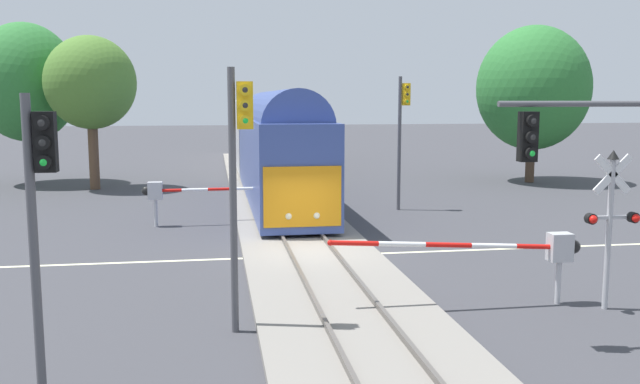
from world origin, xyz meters
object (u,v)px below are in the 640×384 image
at_px(crossing_gate_near, 531,249).
at_px(traffic_signal_median, 239,158).
at_px(crossing_gate_far, 171,192).
at_px(maple_right_background, 533,88).
at_px(oak_behind_train, 90,83).
at_px(traffic_signal_near_right, 638,155).
at_px(crossing_signal_mast, 611,213).
at_px(traffic_signal_near_left, 39,197).
at_px(traffic_signal_far_side, 403,122).
at_px(pine_left_background, 26,82).
at_px(commuter_train, 262,136).

relative_size(crossing_gate_near, traffic_signal_median, 1.11).
xyz_separation_m(crossing_gate_far, maple_right_background, (20.88, 11.37, 4.33)).
relative_size(crossing_gate_far, oak_behind_train, 0.68).
xyz_separation_m(crossing_gate_far, oak_behind_train, (-4.98, 12.12, 4.56)).
xyz_separation_m(traffic_signal_near_right, traffic_signal_median, (-8.09, 1.79, -0.10)).
height_order(traffic_signal_near_right, maple_right_background, maple_right_background).
height_order(crossing_signal_mast, crossing_gate_far, crossing_signal_mast).
xyz_separation_m(traffic_signal_near_left, traffic_signal_far_side, (11.39, 18.23, 0.58)).
distance_m(crossing_gate_far, traffic_signal_near_left, 15.97).
height_order(crossing_gate_near, traffic_signal_far_side, traffic_signal_far_side).
relative_size(crossing_gate_far, traffic_signal_near_right, 1.11).
distance_m(traffic_signal_far_side, maple_right_background, 14.00).
bearing_deg(crossing_gate_near, traffic_signal_median, -173.25).
height_order(crossing_gate_near, pine_left_background, pine_left_background).
xyz_separation_m(crossing_signal_mast, traffic_signal_near_left, (-12.26, -3.01, 1.11)).
relative_size(crossing_gate_near, traffic_signal_far_side, 1.05).
height_order(traffic_signal_near_left, traffic_signal_near_right, traffic_signal_near_right).
height_order(traffic_signal_median, oak_behind_train, oak_behind_train).
bearing_deg(pine_left_background, traffic_signal_far_side, -33.27).
bearing_deg(oak_behind_train, crossing_signal_mast, -57.16).
relative_size(traffic_signal_near_left, traffic_signal_median, 0.90).
bearing_deg(traffic_signal_far_side, pine_left_background, 146.73).
relative_size(commuter_train, crossing_signal_mast, 10.79).
bearing_deg(crossing_gate_far, crossing_gate_near, -52.36).
bearing_deg(oak_behind_train, traffic_signal_median, -73.99).
bearing_deg(pine_left_background, oak_behind_train, -36.03).
relative_size(commuter_train, crossing_gate_far, 7.23).
xyz_separation_m(pine_left_background, maple_right_background, (30.04, -3.79, -0.32)).
height_order(traffic_signal_far_side, maple_right_background, maple_right_background).
bearing_deg(traffic_signal_near_right, traffic_signal_far_side, 90.34).
relative_size(crossing_signal_mast, pine_left_background, 0.41).
height_order(crossing_signal_mast, oak_behind_train, oak_behind_train).
bearing_deg(crossing_gate_far, pine_left_background, 121.14).
height_order(crossing_gate_far, oak_behind_train, oak_behind_train).
distance_m(traffic_signal_median, maple_right_background, 30.75).
bearing_deg(oak_behind_train, pine_left_background, 143.97).
relative_size(traffic_signal_near_right, traffic_signal_far_side, 0.86).
height_order(commuter_train, traffic_signal_median, traffic_signal_median).
bearing_deg(traffic_signal_near_left, pine_left_background, 104.48).
height_order(crossing_gate_far, traffic_signal_near_left, traffic_signal_near_left).
bearing_deg(traffic_signal_near_right, commuter_train, 100.48).
bearing_deg(oak_behind_train, traffic_signal_near_left, -82.22).
bearing_deg(crossing_gate_far, traffic_signal_far_side, 13.43).
bearing_deg(traffic_signal_far_side, oak_behind_train, 147.52).
relative_size(traffic_signal_median, pine_left_background, 0.60).
relative_size(crossing_gate_near, pine_left_background, 0.67).
bearing_deg(traffic_signal_near_left, traffic_signal_median, 39.28).
xyz_separation_m(traffic_signal_far_side, pine_left_background, (-19.38, 12.72, 1.97)).
distance_m(traffic_signal_near_right, pine_left_background, 35.80).
height_order(crossing_gate_near, crossing_signal_mast, crossing_signal_mast).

